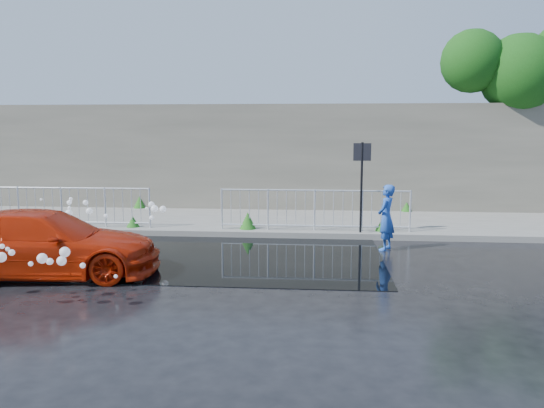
{
  "coord_description": "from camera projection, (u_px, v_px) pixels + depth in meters",
  "views": [
    {
      "loc": [
        3.07,
        -10.62,
        2.83
      ],
      "look_at": [
        1.96,
        2.24,
        1.0
      ],
      "focal_mm": 35.0,
      "sensor_mm": 36.0,
      "label": 1
    }
  ],
  "objects": [
    {
      "name": "ground",
      "position": [
        170.0,
        265.0,
        11.14
      ],
      "size": [
        90.0,
        90.0,
        0.0
      ],
      "primitive_type": "plane",
      "color": "black",
      "rests_on": "ground"
    },
    {
      "name": "pavement",
      "position": [
        216.0,
        221.0,
        16.06
      ],
      "size": [
        30.0,
        4.0,
        0.15
      ],
      "primitive_type": "cube",
      "color": "#60605C",
      "rests_on": "ground"
    },
    {
      "name": "curb",
      "position": [
        201.0,
        233.0,
        14.09
      ],
      "size": [
        30.0,
        0.25,
        0.16
      ],
      "primitive_type": "cube",
      "color": "#60605C",
      "rests_on": "ground"
    },
    {
      "name": "retaining_wall",
      "position": [
        227.0,
        157.0,
        17.97
      ],
      "size": [
        30.0,
        0.6,
        3.5
      ],
      "primitive_type": "cube",
      "color": "#58554A",
      "rests_on": "pavement"
    },
    {
      "name": "puddle",
      "position": [
        204.0,
        254.0,
        12.08
      ],
      "size": [
        8.0,
        5.0,
        0.01
      ],
      "primitive_type": "cube",
      "color": "black",
      "rests_on": "ground"
    },
    {
      "name": "sign_post",
      "position": [
        362.0,
        173.0,
        13.6
      ],
      "size": [
        0.45,
        0.06,
        2.5
      ],
      "color": "black",
      "rests_on": "ground"
    },
    {
      "name": "tree",
      "position": [
        525.0,
        66.0,
        16.95
      ],
      "size": [
        5.15,
        2.53,
        6.33
      ],
      "color": "#332114",
      "rests_on": "ground"
    },
    {
      "name": "railing_left",
      "position": [
        62.0,
        205.0,
        14.68
      ],
      "size": [
        5.05,
        0.05,
        1.1
      ],
      "color": "silver",
      "rests_on": "pavement"
    },
    {
      "name": "railing_right",
      "position": [
        315.0,
        209.0,
        14.08
      ],
      "size": [
        5.05,
        0.05,
        1.1
      ],
      "color": "silver",
      "rests_on": "pavement"
    },
    {
      "name": "weeds",
      "position": [
        205.0,
        215.0,
        15.55
      ],
      "size": [
        12.17,
        3.93,
        0.46
      ],
      "color": "#165417",
      "rests_on": "pavement"
    },
    {
      "name": "water_spray",
      "position": [
        63.0,
        234.0,
        10.95
      ],
      "size": [
        3.62,
        5.4,
        1.05
      ],
      "color": "white",
      "rests_on": "ground"
    },
    {
      "name": "red_car",
      "position": [
        44.0,
        243.0,
        10.24
      ],
      "size": [
        4.58,
        2.33,
        1.27
      ],
      "primitive_type": "imported",
      "rotation": [
        0.0,
        0.0,
        1.7
      ],
      "color": "#B42007",
      "rests_on": "ground"
    },
    {
      "name": "person",
      "position": [
        386.0,
        217.0,
        12.41
      ],
      "size": [
        0.58,
        0.67,
        1.55
      ],
      "primitive_type": "imported",
      "rotation": [
        0.0,
        0.0,
        -2.02
      ],
      "color": "blue",
      "rests_on": "ground"
    }
  ]
}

